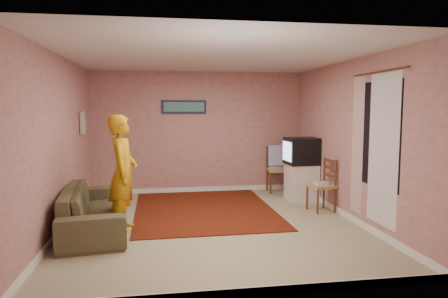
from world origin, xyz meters
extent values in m
plane|color=tan|center=(0.00, 0.00, 0.00)|extent=(5.00, 5.00, 0.00)
cube|color=tan|center=(0.00, 2.50, 1.30)|extent=(4.50, 0.02, 2.60)
cube|color=tan|center=(0.00, -2.50, 1.30)|extent=(4.50, 0.02, 2.60)
cube|color=tan|center=(-2.25, 0.00, 1.30)|extent=(0.02, 5.00, 2.60)
cube|color=tan|center=(2.25, 0.00, 1.30)|extent=(0.02, 5.00, 2.60)
cube|color=silver|center=(0.00, 0.00, 2.60)|extent=(4.50, 5.00, 0.02)
cube|color=white|center=(0.00, 2.49, 0.05)|extent=(4.50, 0.02, 0.10)
cube|color=white|center=(0.00, -2.49, 0.05)|extent=(4.50, 0.02, 0.10)
cube|color=white|center=(-2.24, 0.00, 0.05)|extent=(0.02, 5.00, 0.10)
cube|color=white|center=(2.24, 0.00, 0.05)|extent=(0.02, 5.00, 0.10)
cube|color=black|center=(2.24, -0.90, 1.45)|extent=(0.01, 1.10, 1.50)
cube|color=silver|center=(2.23, -1.05, 1.25)|extent=(0.01, 0.75, 2.10)
cube|color=silver|center=(2.21, -0.35, 1.25)|extent=(0.01, 0.35, 2.10)
cylinder|color=brown|center=(2.20, -0.90, 2.32)|extent=(0.02, 1.40, 0.02)
cube|color=#131636|center=(-0.30, 2.47, 1.85)|extent=(0.95, 0.03, 0.28)
cube|color=#305E86|center=(-0.30, 2.45, 1.85)|extent=(0.86, 0.01, 0.20)
cube|color=#C6B888|center=(-2.22, 1.60, 1.55)|extent=(0.03, 0.38, 0.42)
cube|color=#AFBDBF|center=(-2.20, 1.60, 1.55)|extent=(0.01, 0.30, 0.34)
cube|color=black|center=(-0.04, 0.90, 0.01)|extent=(2.48, 3.08, 0.02)
cube|color=white|center=(1.95, 1.38, 0.36)|extent=(0.57, 0.51, 0.72)
cube|color=black|center=(1.95, 1.38, 0.98)|extent=(0.62, 0.57, 0.53)
cube|color=#8CB2F2|center=(1.64, 1.37, 0.98)|extent=(0.04, 0.44, 0.37)
cube|color=tan|center=(1.70, 2.20, 0.48)|extent=(0.47, 0.45, 0.05)
cube|color=brown|center=(1.70, 2.20, 0.74)|extent=(0.45, 0.07, 0.52)
cube|color=#B7B7BC|center=(1.70, 2.20, 0.54)|extent=(0.43, 0.33, 0.07)
cube|color=#8BA6E3|center=(1.70, 2.20, 0.81)|extent=(0.41, 0.05, 0.43)
cube|color=tan|center=(2.00, 0.51, 0.45)|extent=(0.46, 0.48, 0.05)
cube|color=brown|center=(2.00, 0.51, 0.69)|extent=(0.11, 0.42, 0.48)
cube|color=silver|center=(2.00, 0.51, 0.50)|extent=(0.24, 0.19, 0.05)
imported|color=#4C462E|center=(-1.80, -0.02, 0.33)|extent=(1.15, 2.32, 0.65)
imported|color=gold|center=(-1.35, -0.07, 0.86)|extent=(0.46, 0.66, 1.73)
camera|label=1|loc=(-0.77, -6.10, 1.82)|focal=32.00mm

